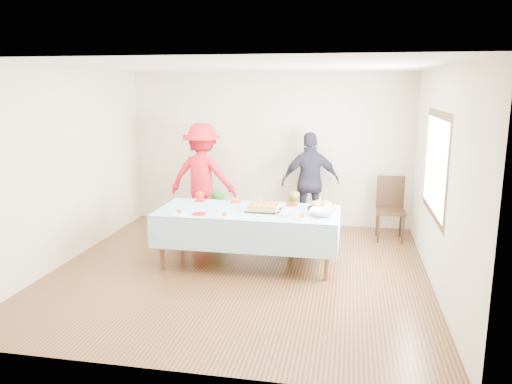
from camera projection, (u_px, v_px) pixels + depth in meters
ground at (240, 270)px, 6.80m from camera, size 5.00×5.00×0.00m
room_walls at (243, 141)px, 6.42m from camera, size 5.04×5.04×2.72m
party_table at (248, 214)px, 6.91m from camera, size 2.50×1.10×0.78m
birthday_cake at (264, 208)px, 6.86m from camera, size 0.47×0.36×0.08m
rolls_tray at (321, 206)px, 6.94m from camera, size 0.38×0.38×0.11m
punch_bowl at (323, 213)px, 6.60m from camera, size 0.36×0.36×0.09m
party_hat at (320, 201)px, 7.11m from camera, size 0.09×0.09×0.15m
fork_pile at (285, 213)px, 6.60m from camera, size 0.24×0.18×0.07m
plate_red_far_a at (200, 201)px, 7.43m from camera, size 0.16×0.16×0.01m
plate_red_far_b at (236, 202)px, 7.38m from camera, size 0.16×0.16×0.01m
plate_red_far_c at (260, 203)px, 7.27m from camera, size 0.19×0.19×0.01m
plate_red_far_d at (292, 205)px, 7.18m from camera, size 0.18×0.18×0.01m
plate_red_near at (199, 214)px, 6.68m from camera, size 0.18×0.18×0.01m
plate_white_left at (179, 213)px, 6.71m from camera, size 0.25×0.25×0.01m
plate_white_mid at (225, 216)px, 6.57m from camera, size 0.23×0.23×0.01m
plate_white_right at (302, 218)px, 6.48m from camera, size 0.20×0.20×0.01m
dining_chair at (390, 204)px, 8.12m from camera, size 0.45×0.45×1.03m
toddler_left at (200, 219)px, 7.72m from camera, size 0.33×0.22×0.89m
toddler_mid at (218, 215)px, 8.09m from camera, size 0.44×0.33×0.82m
toddler_right at (292, 222)px, 7.45m from camera, size 0.56×0.51×0.95m
adult_left at (203, 177)px, 8.61m from camera, size 1.23×0.76×1.84m
adult_right at (310, 182)px, 8.52m from camera, size 1.07×0.66×1.71m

